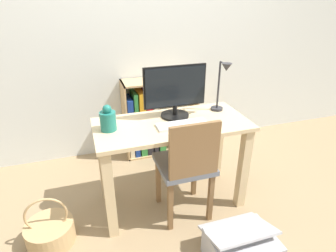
% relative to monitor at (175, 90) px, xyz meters
% --- Properties ---
extents(ground_plane, '(10.00, 10.00, 0.00)m').
position_rel_monitor_xyz_m(ground_plane, '(-0.06, -0.11, -0.96)').
color(ground_plane, '#997F5B').
extents(wall_back, '(8.00, 0.05, 2.60)m').
position_rel_monitor_xyz_m(wall_back, '(-0.06, 0.92, 0.34)').
color(wall_back, silver).
rests_on(wall_back, ground_plane).
extents(desk, '(1.17, 0.55, 0.74)m').
position_rel_monitor_xyz_m(desk, '(-0.06, -0.11, -0.39)').
color(desk, '#D8BC8C').
rests_on(desk, ground_plane).
extents(monitor, '(0.49, 0.22, 0.41)m').
position_rel_monitor_xyz_m(monitor, '(0.00, 0.00, 0.00)').
color(monitor, black).
rests_on(monitor, desk).
extents(keyboard, '(0.39, 0.13, 0.02)m').
position_rel_monitor_xyz_m(keyboard, '(-0.00, -0.18, -0.21)').
color(keyboard, silver).
rests_on(keyboard, desk).
extents(vase, '(0.11, 0.11, 0.19)m').
position_rel_monitor_xyz_m(vase, '(-0.53, -0.09, -0.14)').
color(vase, '#1E7266').
rests_on(vase, desk).
extents(desk_lamp, '(0.10, 0.19, 0.41)m').
position_rel_monitor_xyz_m(desk_lamp, '(0.38, -0.04, 0.03)').
color(desk_lamp, '#2D2D33').
rests_on(desk_lamp, desk).
extents(chair, '(0.40, 0.40, 0.87)m').
position_rel_monitor_xyz_m(chair, '(-0.01, -0.31, -0.48)').
color(chair, slate).
rests_on(chair, ground_plane).
extents(bookshelf, '(0.79, 0.28, 0.83)m').
position_rel_monitor_xyz_m(bookshelf, '(-0.03, 0.75, -0.59)').
color(bookshelf, tan).
rests_on(bookshelf, ground_plane).
extents(basket, '(0.34, 0.34, 0.39)m').
position_rel_monitor_xyz_m(basket, '(-1.03, -0.27, -0.87)').
color(basket, tan).
rests_on(basket, ground_plane).
extents(storage_box, '(0.43, 0.39, 0.29)m').
position_rel_monitor_xyz_m(storage_box, '(0.18, -0.83, -0.85)').
color(storage_box, '#B2B2B7').
rests_on(storage_box, ground_plane).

